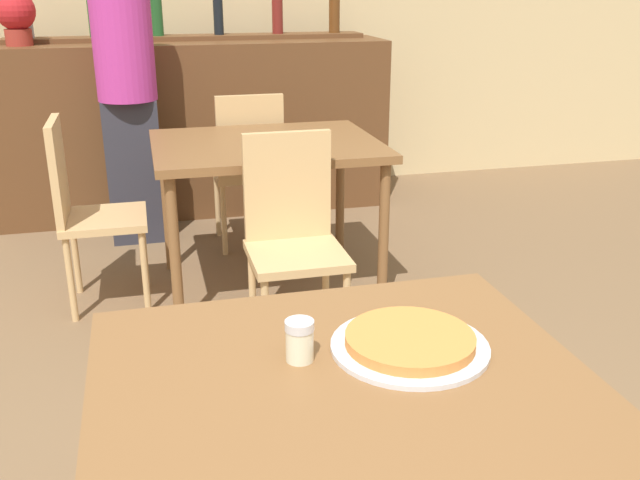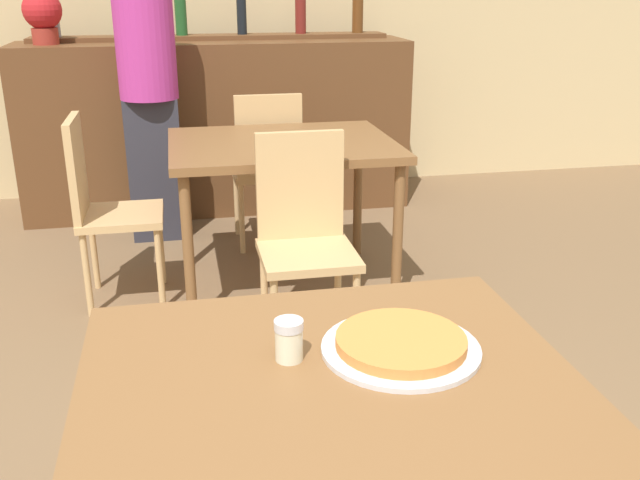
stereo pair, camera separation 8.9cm
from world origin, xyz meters
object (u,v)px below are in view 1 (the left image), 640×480
object	(u,v)px
cheese_shaker	(300,340)
chair_far_side_back	(249,162)
pizza_tray	(410,342)
chair_far_side_front	(293,229)
potted_plant	(16,15)
chair_far_side_left	(84,203)
person_standing	(126,78)

from	to	relation	value
cheese_shaker	chair_far_side_back	bearing A→B (deg)	83.72
chair_far_side_back	pizza_tray	world-z (taller)	chair_far_side_back
chair_far_side_front	chair_far_side_back	world-z (taller)	same
chair_far_side_back	potted_plant	size ratio (longest dim) A/B	2.84
potted_plant	cheese_shaker	bearing A→B (deg)	-74.52
chair_far_side_left	person_standing	distance (m)	1.05
person_standing	cheese_shaker	bearing A→B (deg)	-83.28
person_standing	potted_plant	distance (m)	0.88
chair_far_side_front	person_standing	world-z (taller)	person_standing
pizza_tray	person_standing	distance (m)	3.08
pizza_tray	chair_far_side_back	bearing A→B (deg)	88.94
chair_far_side_front	cheese_shaker	size ratio (longest dim) A/B	9.98
chair_far_side_left	cheese_shaker	distance (m)	2.19
pizza_tray	cheese_shaker	world-z (taller)	cheese_shaker
chair_far_side_left	potted_plant	distance (m)	1.69
chair_far_side_back	potted_plant	xyz separation A→B (m)	(-1.28, 0.83, 0.80)
chair_far_side_left	pizza_tray	bearing A→B (deg)	-158.36
chair_far_side_front	cheese_shaker	bearing A→B (deg)	-101.36
chair_far_side_left	potted_plant	world-z (taller)	potted_plant
pizza_tray	potted_plant	size ratio (longest dim) A/B	1.08
chair_far_side_left	person_standing	world-z (taller)	person_standing
chair_far_side_left	cheese_shaker	world-z (taller)	chair_far_side_left
chair_far_side_left	chair_far_side_front	bearing A→B (deg)	-124.59
pizza_tray	chair_far_side_front	bearing A→B (deg)	88.08
chair_far_side_back	cheese_shaker	size ratio (longest dim) A/B	9.98
pizza_tray	chair_far_side_left	bearing A→B (deg)	111.64
person_standing	potted_plant	world-z (taller)	person_standing
pizza_tray	potted_plant	distance (m)	3.79
cheese_shaker	person_standing	bearing A→B (deg)	96.72
chair_far_side_back	pizza_tray	bearing A→B (deg)	88.94
chair_far_side_left	potted_plant	xyz separation A→B (m)	(-0.39, 1.44, 0.80)
chair_far_side_front	potted_plant	xyz separation A→B (m)	(-1.28, 2.05, 0.80)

